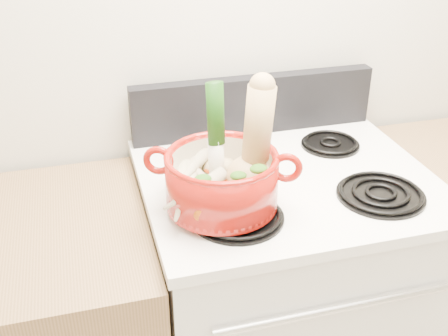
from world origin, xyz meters
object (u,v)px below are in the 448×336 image
object	(u,v)px
squash	(251,142)
stove_body	(279,313)
dutch_oven	(222,181)
leek	(216,135)

from	to	relation	value
squash	stove_body	bearing A→B (deg)	64.61
dutch_oven	stove_body	bearing A→B (deg)	50.31
squash	leek	size ratio (longest dim) A/B	1.00
stove_body	dutch_oven	distance (m)	0.62
stove_body	squash	xyz separation A→B (m)	(-0.15, -0.13, 0.67)
leek	dutch_oven	bearing A→B (deg)	-96.13
dutch_oven	leek	distance (m)	0.11
stove_body	dutch_oven	size ratio (longest dim) A/B	3.44
stove_body	squash	world-z (taller)	squash
stove_body	dutch_oven	world-z (taller)	dutch_oven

